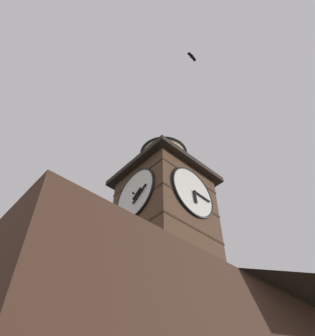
{
  "coord_description": "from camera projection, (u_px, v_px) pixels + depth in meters",
  "views": [
    {
      "loc": [
        9.92,
        8.04,
        1.52
      ],
      "look_at": [
        1.86,
        -0.8,
        13.15
      ],
      "focal_mm": 34.55,
      "sensor_mm": 36.0,
      "label": 1
    }
  ],
  "objects": [
    {
      "name": "flying_bird_high",
      "position": [
        192.0,
        56.0,
        18.23
      ],
      "size": [
        0.66,
        0.24,
        0.13
      ],
      "color": "black"
    },
    {
      "name": "clock_tower",
      "position": [
        165.0,
        212.0,
        14.75
      ],
      "size": [
        4.16,
        4.16,
        8.88
      ],
      "color": "brown",
      "rests_on": "building_main"
    }
  ]
}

